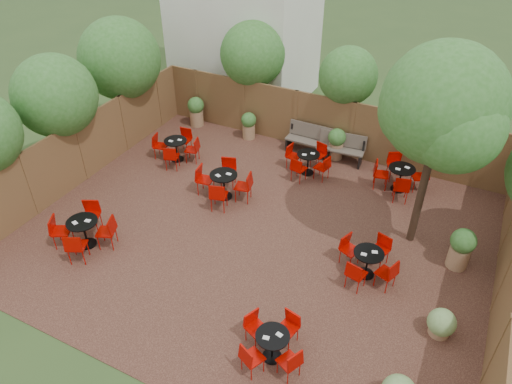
% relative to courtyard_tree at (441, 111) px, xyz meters
% --- Properties ---
extents(ground, '(80.00, 80.00, 0.00)m').
position_rel_courtyard_tree_xyz_m(ground, '(-3.78, -1.65, -3.80)').
color(ground, '#354F23').
rests_on(ground, ground).
extents(courtyard_paving, '(12.00, 10.00, 0.02)m').
position_rel_courtyard_tree_xyz_m(courtyard_paving, '(-3.78, -1.65, -3.79)').
color(courtyard_paving, '#3A1F18').
rests_on(courtyard_paving, ground).
extents(fence_back, '(12.00, 0.08, 2.00)m').
position_rel_courtyard_tree_xyz_m(fence_back, '(-3.78, 3.35, -2.80)').
color(fence_back, brown).
rests_on(fence_back, ground).
extents(fence_left, '(0.08, 10.00, 2.00)m').
position_rel_courtyard_tree_xyz_m(fence_left, '(-9.78, -1.65, -2.80)').
color(fence_left, brown).
rests_on(fence_left, ground).
extents(fence_right, '(0.08, 10.00, 2.00)m').
position_rel_courtyard_tree_xyz_m(fence_right, '(2.22, -1.65, -2.80)').
color(fence_right, brown).
rests_on(fence_right, ground).
extents(overhang_foliage, '(15.76, 10.67, 2.72)m').
position_rel_courtyard_tree_xyz_m(overhang_foliage, '(-5.77, 1.08, -1.08)').
color(overhang_foliage, '#2F6721').
rests_on(overhang_foliage, ground).
extents(courtyard_tree, '(2.90, 2.82, 5.34)m').
position_rel_courtyard_tree_xyz_m(courtyard_tree, '(0.00, 0.00, 0.00)').
color(courtyard_tree, black).
rests_on(courtyard_tree, courtyard_paving).
extents(park_bench_left, '(1.63, 0.55, 1.00)m').
position_rel_courtyard_tree_xyz_m(park_bench_left, '(-4.06, 2.98, -3.27)').
color(park_bench_left, brown).
rests_on(park_bench_left, courtyard_paving).
extents(park_bench_right, '(1.58, 0.64, 0.95)m').
position_rel_courtyard_tree_xyz_m(park_bench_right, '(-2.96, 2.98, -3.29)').
color(park_bench_right, brown).
rests_on(park_bench_right, courtyard_paving).
extents(bistro_tables, '(8.69, 8.67, 0.92)m').
position_rel_courtyard_tree_xyz_m(bistro_tables, '(-4.14, -0.92, -3.34)').
color(bistro_tables, black).
rests_on(bistro_tables, courtyard_paving).
extents(planters, '(10.45, 4.15, 1.13)m').
position_rel_courtyard_tree_xyz_m(planters, '(-3.98, 1.98, -3.20)').
color(planters, '#946D4A').
rests_on(planters, courtyard_paving).
extents(low_shrubs, '(2.23, 3.58, 0.72)m').
position_rel_courtyard_tree_xyz_m(low_shrubs, '(0.59, -4.50, -3.46)').
color(low_shrubs, '#946D4A').
rests_on(low_shrubs, courtyard_paving).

